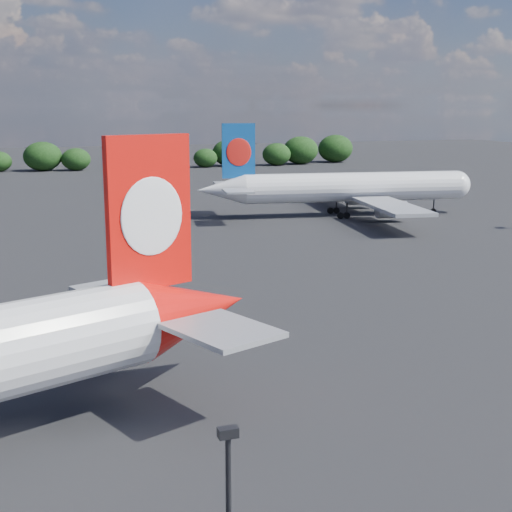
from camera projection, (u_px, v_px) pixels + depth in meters
name	position (u px, v px, depth m)	size (l,w,h in m)	color
ground	(19.00, 252.00, 92.70)	(500.00, 500.00, 0.00)	black
china_southern_airliner	(344.00, 188.00, 122.32)	(48.68, 46.43, 15.89)	silver
billboard_yellow	(52.00, 157.00, 208.47)	(5.00, 0.30, 5.50)	yellow
horizon_treeline	(63.00, 157.00, 208.19)	(205.58, 16.89, 9.20)	black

